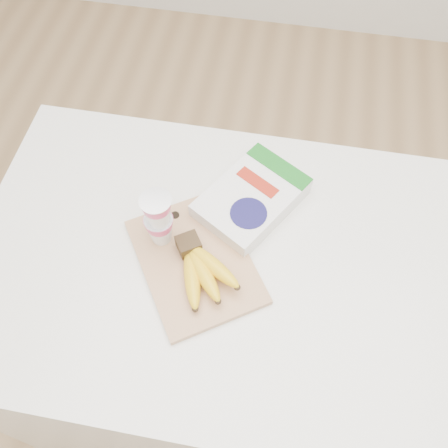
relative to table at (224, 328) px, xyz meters
name	(u,v)px	position (x,y,z in m)	size (l,w,h in m)	color
room	(223,96)	(0.00, 0.00, 0.92)	(4.00, 4.00, 4.00)	tan
table	(224,328)	(0.00, 0.00, 0.00)	(1.14, 0.76, 0.86)	white
cutting_board	(195,261)	(-0.06, -0.01, 0.44)	(0.23, 0.31, 0.02)	tan
bananas	(201,269)	(-0.04, -0.05, 0.47)	(0.17, 0.18, 0.06)	#382816
yogurt_stack	(158,218)	(-0.14, 0.03, 0.53)	(0.07, 0.07, 0.15)	white
cereal_box	(251,199)	(0.04, 0.16, 0.46)	(0.27, 0.30, 0.06)	white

